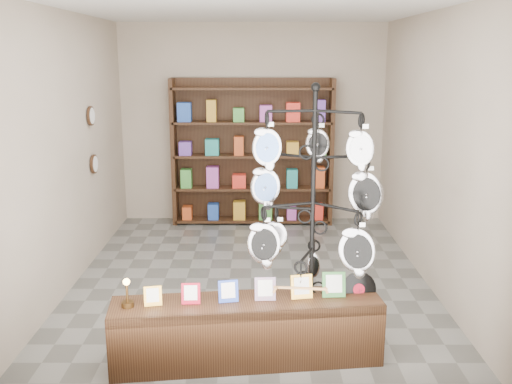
% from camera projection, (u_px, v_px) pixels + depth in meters
% --- Properties ---
extents(ground, '(5.00, 5.00, 0.00)m').
position_uv_depth(ground, '(251.00, 278.00, 6.62)').
color(ground, slate).
rests_on(ground, ground).
extents(room_envelope, '(5.00, 5.00, 5.00)m').
position_uv_depth(room_envelope, '(251.00, 119.00, 6.19)').
color(room_envelope, '#B8A794').
rests_on(room_envelope, ground).
extents(display_tree, '(1.19, 1.13, 2.32)m').
position_uv_depth(display_tree, '(313.00, 203.00, 4.68)').
color(display_tree, black).
rests_on(display_tree, ground).
extents(front_shelf, '(2.28, 0.72, 0.79)m').
position_uv_depth(front_shelf, '(247.00, 331.00, 4.77)').
color(front_shelf, black).
rests_on(front_shelf, ground).
extents(back_shelving, '(2.42, 0.36, 2.20)m').
position_uv_depth(back_shelving, '(252.00, 157.00, 8.61)').
color(back_shelving, black).
rests_on(back_shelving, ground).
extents(wall_clocks, '(0.03, 0.24, 0.84)m').
position_uv_depth(wall_clocks, '(93.00, 140.00, 7.05)').
color(wall_clocks, black).
rests_on(wall_clocks, ground).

